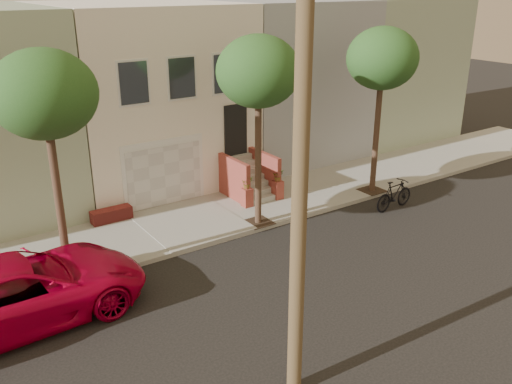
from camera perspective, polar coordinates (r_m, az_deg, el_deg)
ground at (r=15.82m, az=5.34°, el=-9.26°), size 90.00×90.00×0.00m
sidewalk at (r=19.72m, az=-4.58°, el=-2.60°), size 40.00×3.70×0.15m
house_row at (r=23.74m, az=-12.03°, el=10.11°), size 33.10×11.70×7.00m
tree_left at (r=14.94m, az=-21.03°, el=9.25°), size 2.70×2.57×6.30m
tree_mid at (r=17.59m, az=0.24°, el=12.20°), size 2.70×2.57×6.30m
tree_right at (r=21.17m, az=12.92°, el=13.19°), size 2.70×2.57×6.30m
pickup_truck at (r=14.86m, az=-23.16°, el=-9.39°), size 6.30×3.17×1.71m
motorcycle at (r=20.97m, az=14.10°, el=-0.27°), size 1.90×0.62×1.13m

